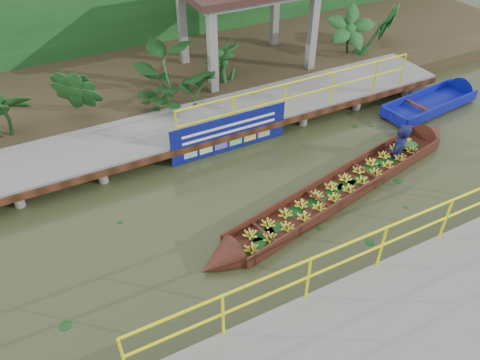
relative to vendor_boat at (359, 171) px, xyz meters
name	(u,v)px	position (x,y,z in m)	size (l,w,h in m)	color
ground	(259,208)	(-2.68, 0.26, -0.34)	(80.00, 80.00, 0.00)	#32371B
land_strip	(153,75)	(-2.68, 7.76, -0.11)	(30.00, 8.00, 0.45)	#332A19
far_dock	(201,123)	(-2.66, 3.69, 0.14)	(16.00, 2.06, 1.66)	slate
near_dock	(425,319)	(-1.68, -3.93, -0.04)	(18.00, 2.40, 1.73)	slate
foliage_backdrop	(125,2)	(-2.68, 10.26, 1.66)	(30.00, 0.80, 4.00)	#144119
vendor_boat	(359,171)	(0.00, 0.00, 0.00)	(8.54, 2.59, 2.30)	#33160E
moored_blue_boat	(448,97)	(5.24, 2.01, -0.17)	(3.95, 1.41, 0.92)	#0C1188
blue_banner	(230,133)	(-2.22, 2.74, 0.22)	(3.39, 0.04, 1.06)	navy
tropical_plants	(219,62)	(-1.19, 5.56, 0.92)	(14.30, 1.30, 1.62)	#144119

